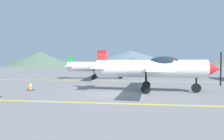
# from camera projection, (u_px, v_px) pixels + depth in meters

# --- Properties ---
(ground_plane) EXTENTS (400.00, 400.00, 0.00)m
(ground_plane) POSITION_uv_depth(u_px,v_px,m) (112.00, 92.00, 12.19)
(ground_plane) COLOR slate
(apron_line_near) EXTENTS (80.00, 0.16, 0.01)m
(apron_line_near) POSITION_uv_depth(u_px,v_px,m) (102.00, 103.00, 8.56)
(apron_line_near) COLOR yellow
(apron_line_near) RESTS_ON ground_plane
(apron_line_far) EXTENTS (80.00, 0.16, 0.01)m
(apron_line_far) POSITION_uv_depth(u_px,v_px,m) (122.00, 81.00, 19.73)
(apron_line_far) COLOR yellow
(apron_line_far) RESTS_ON ground_plane
(airplane_near) EXTENTS (7.85, 9.03, 2.70)m
(airplane_near) POSITION_uv_depth(u_px,v_px,m) (154.00, 68.00, 12.16)
(airplane_near) COLOR white
(airplane_near) RESTS_ON ground_plane
(airplane_mid) EXTENTS (7.88, 9.05, 2.70)m
(airplane_mid) POSITION_uv_depth(u_px,v_px,m) (99.00, 66.00, 22.55)
(airplane_mid) COLOR silver
(airplane_mid) RESTS_ON ground_plane
(traffic_cone_side) EXTENTS (0.36, 0.36, 0.59)m
(traffic_cone_side) POSITION_uv_depth(u_px,v_px,m) (30.00, 86.00, 12.80)
(traffic_cone_side) COLOR black
(traffic_cone_side) RESTS_ON ground_plane
(hill_left) EXTENTS (50.41, 50.41, 10.53)m
(hill_left) POSITION_uv_depth(u_px,v_px,m) (40.00, 59.00, 132.53)
(hill_left) COLOR #4C6651
(hill_left) RESTS_ON ground_plane
(hill_centerleft) EXTENTS (88.61, 88.61, 13.24)m
(hill_centerleft) POSITION_uv_depth(u_px,v_px,m) (130.00, 58.00, 160.20)
(hill_centerleft) COLOR slate
(hill_centerleft) RESTS_ON ground_plane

